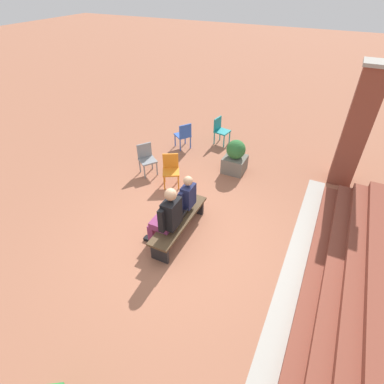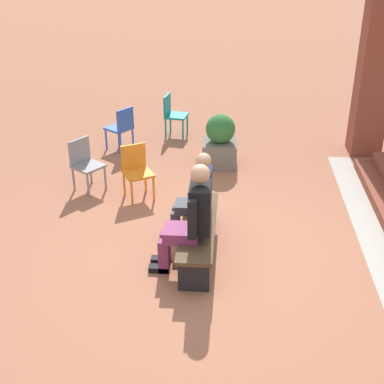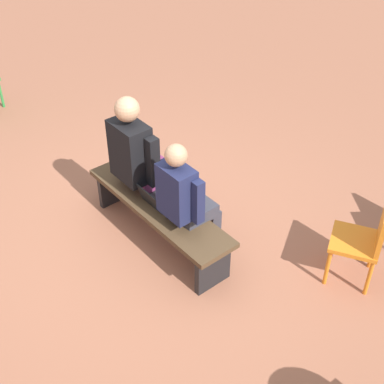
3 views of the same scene
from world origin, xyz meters
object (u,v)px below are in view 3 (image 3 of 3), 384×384
object	(u,v)px
person_student	(186,198)
plastic_chair_far_left	(365,238)
person_adult	(141,158)
laptop	(157,200)
bench	(159,211)

from	to	relation	value
person_student	plastic_chair_far_left	size ratio (longest dim) A/B	1.54
person_student	plastic_chair_far_left	bearing A→B (deg)	-140.21
person_adult	plastic_chair_far_left	xyz separation A→B (m)	(-1.93, -1.01, -0.28)
laptop	person_adult	bearing A→B (deg)	-13.68
bench	person_adult	world-z (taller)	person_adult
bench	person_adult	bearing A→B (deg)	-11.74
bench	person_adult	size ratio (longest dim) A/B	1.25
plastic_chair_far_left	bench	bearing A→B (deg)	34.60
person_student	laptop	bearing A→B (deg)	12.32
person_student	plastic_chair_far_left	world-z (taller)	person_student
bench	person_student	world-z (taller)	person_student
bench	plastic_chair_far_left	xyz separation A→B (m)	(-1.57, -1.09, 0.13)
bench	plastic_chair_far_left	world-z (taller)	plastic_chair_far_left
laptop	plastic_chair_far_left	world-z (taller)	plastic_chair_far_left
plastic_chair_far_left	laptop	bearing A→B (deg)	34.86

